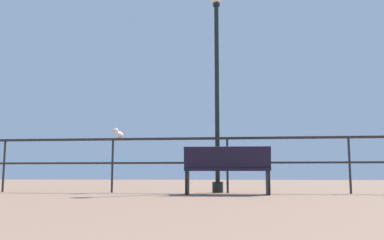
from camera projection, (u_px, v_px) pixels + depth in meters
The scene contains 4 objects.
pier_railing at pixel (227, 151), 8.37m from camera, with size 23.83×0.05×1.12m.
bench_near_left at pixel (227, 168), 7.64m from camera, with size 1.59×0.70×0.88m.
lamppost_center at pixel (217, 61), 8.83m from camera, with size 0.32×0.32×4.47m.
seagull_on_rail at pixel (118, 134), 8.64m from camera, with size 0.23×0.41×0.20m.
Camera 1 is at (0.19, 1.48, 0.37)m, focal length 38.81 mm.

